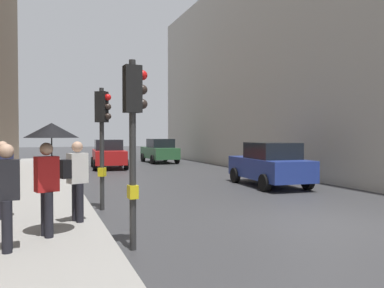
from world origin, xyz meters
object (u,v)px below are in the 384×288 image
car_blue_van (270,164)px  pedestrian_with_umbrella (50,147)px  traffic_light_near_right (103,126)px  pedestrian_with_black_backpack (76,176)px  pedestrian_with_grey_backpack (1,175)px  traffic_light_near_left (134,119)px  pedestrian_in_dark_coat (7,192)px  car_green_estate (160,151)px  car_red_sedan (109,154)px

car_blue_van → pedestrian_with_umbrella: (-8.36, -5.50, 0.96)m
traffic_light_near_right → pedestrian_with_black_backpack: traffic_light_near_right is taller
pedestrian_with_grey_backpack → pedestrian_with_black_backpack: (1.57, -0.97, 0.00)m
car_blue_van → traffic_light_near_left: bearing=-137.4°
traffic_light_near_right → pedestrian_with_grey_backpack: bearing=-158.5°
pedestrian_in_dark_coat → pedestrian_with_umbrella: bearing=48.0°
pedestrian_with_umbrella → car_green_estate: bearing=68.0°
car_green_estate → car_blue_van: bearing=-88.0°
car_red_sedan → pedestrian_with_umbrella: bearing=-102.6°
pedestrian_with_grey_backpack → pedestrian_in_dark_coat: size_ratio=1.00×
car_blue_van → pedestrian_in_dark_coat: pedestrian_in_dark_coat is taller
traffic_light_near_left → traffic_light_near_right: traffic_light_near_left is taller
car_blue_van → traffic_light_near_right: bearing=-160.1°
traffic_light_near_left → traffic_light_near_right: bearing=90.1°
car_blue_van → pedestrian_with_black_backpack: pedestrian_with_black_backpack is taller
traffic_light_near_left → car_blue_van: 9.58m
pedestrian_in_dark_coat → traffic_light_near_left: bearing=-4.0°
car_red_sedan → traffic_light_near_left: bearing=-97.4°
car_red_sedan → pedestrian_with_black_backpack: 15.36m
car_green_estate → car_red_sedan: (-4.26, -3.40, 0.00)m
traffic_light_near_left → car_green_estate: size_ratio=0.81×
car_green_estate → pedestrian_with_grey_backpack: size_ratio=2.39×
car_green_estate → pedestrian_with_umbrella: (-7.86, -19.49, 0.96)m
pedestrian_in_dark_coat → car_green_estate: bearing=67.1°
pedestrian_with_umbrella → pedestrian_with_black_backpack: bearing=63.0°
traffic_light_near_left → pedestrian_with_umbrella: 1.74m
pedestrian_with_black_backpack → traffic_light_near_left: bearing=-66.1°
pedestrian_with_umbrella → pedestrian_with_black_backpack: 1.36m
traffic_light_near_left → pedestrian_with_black_backpack: (-0.87, 1.95, -1.19)m
car_red_sedan → car_blue_van: bearing=-65.8°
car_green_estate → car_red_sedan: same height
car_blue_van → pedestrian_with_umbrella: bearing=-146.7°
car_green_estate → pedestrian_with_grey_backpack: 19.60m
car_red_sedan → pedestrian_with_umbrella: 16.52m
car_red_sedan → pedestrian_with_black_backpack: size_ratio=2.44×
pedestrian_with_black_backpack → car_blue_van: bearing=29.6°
car_green_estate → pedestrian_with_black_backpack: (-7.33, -18.44, 0.29)m
car_blue_van → pedestrian_in_dark_coat: size_ratio=2.44×
pedestrian_with_umbrella → pedestrian_with_black_backpack: size_ratio=1.21×
car_blue_van → pedestrian_in_dark_coat: (-9.05, -6.26, 0.25)m
traffic_light_near_left → car_blue_van: size_ratio=0.79×
pedestrian_with_umbrella → pedestrian_with_grey_backpack: 2.37m
traffic_light_near_right → pedestrian_with_umbrella: (-1.39, -2.98, -0.48)m
car_red_sedan → pedestrian_in_dark_coat: 17.39m
traffic_light_near_right → pedestrian_with_black_backpack: 2.41m
car_red_sedan → pedestrian_with_grey_backpack: (-4.64, -14.07, 0.29)m
car_blue_van → pedestrian_with_grey_backpack: bearing=-159.7°
car_red_sedan → pedestrian_with_black_backpack: (-3.07, -15.04, 0.29)m
traffic_light_near_right → car_red_sedan: 13.38m
traffic_light_near_left → pedestrian_with_grey_backpack: bearing=129.8°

